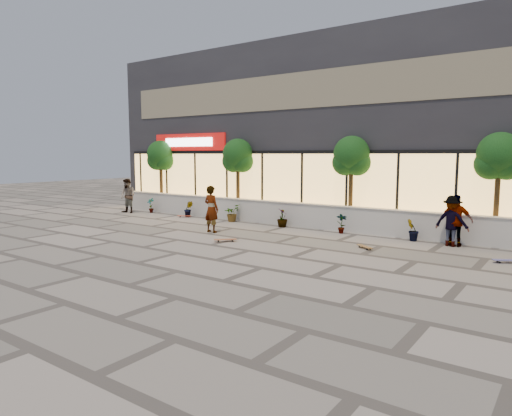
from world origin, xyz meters
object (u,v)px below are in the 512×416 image
Objects in this scene: tree_west at (161,157)px; skater_right_near at (456,221)px; skateboard_right_near at (365,247)px; skateboard_right_far at (508,260)px; skateboard_center at (225,240)px; tree_mideast at (351,158)px; tree_midwest at (238,158)px; skater_right_far at (452,221)px; skater_center at (211,209)px; skater_left at (128,196)px; tree_east at (499,159)px; skateboard_left at (184,216)px.

tree_west is 16.20m from skater_right_near.
skateboard_right_near is 0.88× the size of skateboard_right_far.
tree_mideast is at bearing 20.29° from skateboard_center.
tree_midwest is 1.00× the size of tree_mideast.
skateboard_right_far is at bearing -13.97° from tree_midwest.
skateboard_right_near is at bearing 155.71° from skateboard_right_far.
skateboard_center is 1.02× the size of skateboard_right_near.
tree_west is 5.42× the size of skateboard_center.
tree_mideast is 2.24× the size of skater_right_far.
skater_right_near is (16.00, -1.40, -2.09)m from tree_west.
skater_right_near is at bearing 106.20° from skateboard_right_far.
skater_right_near reaches higher than skateboard_right_far.
tree_west and tree_midwest have the same top height.
skater_center is (7.29, -4.07, -2.03)m from tree_west.
skater_center is at bearing -18.73° from skater_left.
tree_midwest is at bearing -169.86° from skateboard_right_near.
skateboard_center is at bearing -146.30° from tree_east.
skater_right_near is at bearing -160.88° from skater_center.
tree_midwest is 11.50m from tree_east.
tree_mideast reaches higher than skateboard_right_far.
skater_left is 3.80m from skateboard_left.
tree_mideast is (6.00, 0.00, 0.00)m from tree_midwest.
tree_east is 5.70× the size of skateboard_left.
tree_west is at bearing -160.85° from skateboard_right_near.
tree_east reaches higher than skater_center.
skateboard_center is 1.05× the size of skateboard_left.
skateboard_center is (-6.97, -3.91, -0.81)m from skater_right_near.
skateboard_right_near is at bearing -23.59° from tree_midwest.
skater_left is 16.29m from skater_right_far.
tree_mideast and tree_east have the same top height.
skater_left is 2.61× the size of skateboard_right_near.
skater_right_far reaches higher than skateboard_left.
skateboard_right_far is (14.54, -1.56, 0.01)m from skateboard_left.
tree_east is at bearing 0.00° from tree_mideast.
tree_west is 14.36m from skateboard_right_near.
skater_center reaches higher than skateboard_right_near.
skater_right_near is at bearing -29.39° from skateboard_left.
tree_east is 14.14m from skateboard_left.
skateboard_right_near is (8.11, -3.54, -2.91)m from tree_midwest.
skater_right_near reaches higher than skateboard_left.
skateboard_right_far reaches higher than skateboard_left.
skater_center is at bearing 154.60° from skateboard_right_far.
skater_left is (-7.71, 2.03, -0.03)m from skater_center.
tree_mideast is at bearing -133.89° from skater_center.
skater_center reaches higher than skateboard_center.
skater_center reaches higher than skateboard_right_far.
skateboard_right_near is at bearing -40.98° from skateboard_left.
tree_mideast is 4.86× the size of skateboard_right_far.
skater_right_far reaches higher than skateboard_right_far.
skater_left is (-0.42, -2.05, -2.06)m from tree_west.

